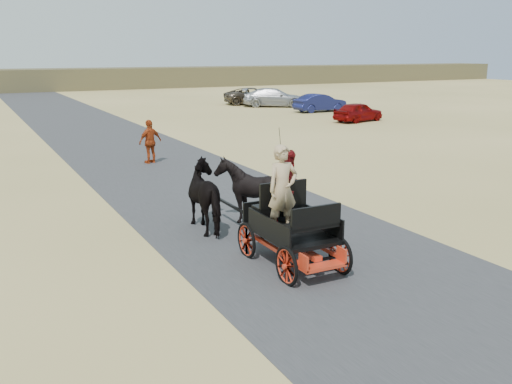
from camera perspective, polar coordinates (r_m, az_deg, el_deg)
name	(u,v)px	position (r m, az deg, el deg)	size (l,w,h in m)	color
ground	(393,298)	(10.69, 13.53, -10.28)	(140.00, 140.00, 0.00)	tan
road	(393,298)	(10.69, 13.53, -10.26)	(6.00, 140.00, 0.01)	#38383A
ridge_far	(22,80)	(69.66, -22.36, 10.30)	(140.00, 6.00, 2.40)	brown
carriage	(292,248)	(11.86, 3.58, -5.59)	(1.30, 2.40, 0.72)	black
horse_left	(210,196)	(14.05, -4.62, -0.43)	(0.91, 2.01, 1.70)	black
horse_right	(250,191)	(14.50, -0.62, 0.07)	(1.37, 1.54, 1.70)	black
driver_man	(283,189)	(11.44, 2.68, 0.28)	(0.66, 0.43, 1.80)	tan
passenger_woman	(290,186)	(12.18, 3.42, 0.56)	(0.77, 0.60, 1.58)	#660C0F
pedestrian	(150,142)	(22.87, -10.53, 4.98)	(1.01, 0.42, 1.73)	#9D3511
car_a	(358,112)	(36.82, 10.19, 7.90)	(1.45, 3.60, 1.23)	maroon
car_b	(320,103)	(42.51, 6.43, 8.85)	(1.38, 3.96, 1.31)	navy
car_c	(274,98)	(46.20, 1.84, 9.42)	(2.05, 5.03, 1.46)	#B2B2B7
car_d	(254,96)	(48.40, -0.24, 9.58)	(2.27, 4.92, 1.37)	brown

